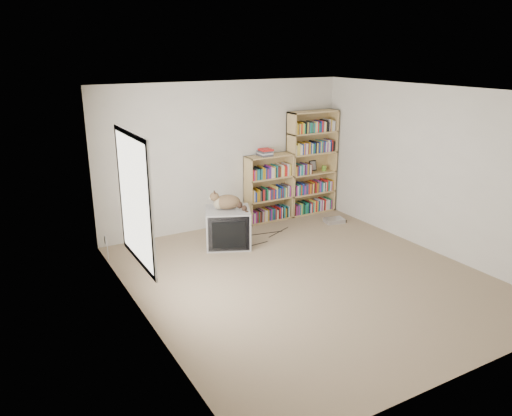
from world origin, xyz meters
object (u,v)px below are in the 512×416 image
bookcase_tall (311,166)px  crt_tv (228,227)px  cat (230,204)px  dvd_player (334,220)px  bookcase_short (268,191)px

bookcase_tall → crt_tv: bearing=-160.5°
crt_tv → cat: cat is taller
bookcase_tall → dvd_player: (0.03, -0.73, -0.87)m
cat → dvd_player: size_ratio=1.77×
dvd_player → bookcase_short: bearing=154.3°
dvd_player → cat: bearing=-166.9°
bookcase_short → dvd_player: bookcase_short is taller
bookcase_short → bookcase_tall: bearing=-0.0°
cat → bookcase_short: bearing=53.5°
bookcase_tall → cat: bearing=-159.5°
crt_tv → cat: 0.39m
crt_tv → bookcase_short: bookcase_short is taller
crt_tv → bookcase_tall: 2.33m
cat → bookcase_short: bookcase_short is taller
cat → bookcase_tall: bearing=40.0°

